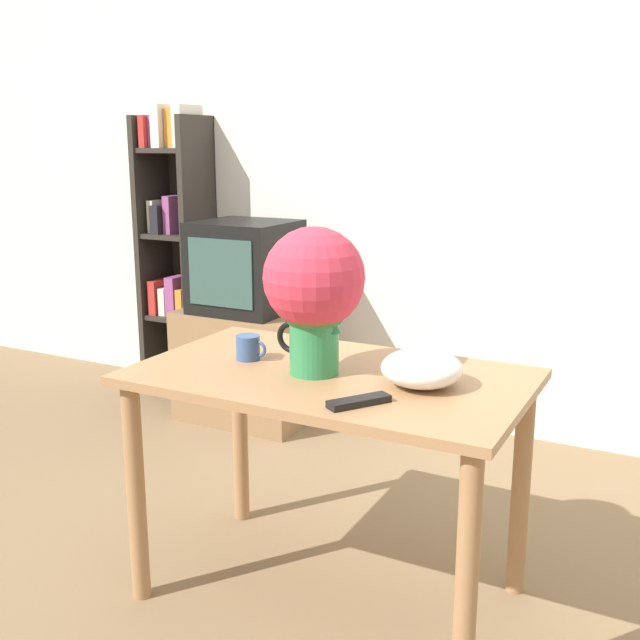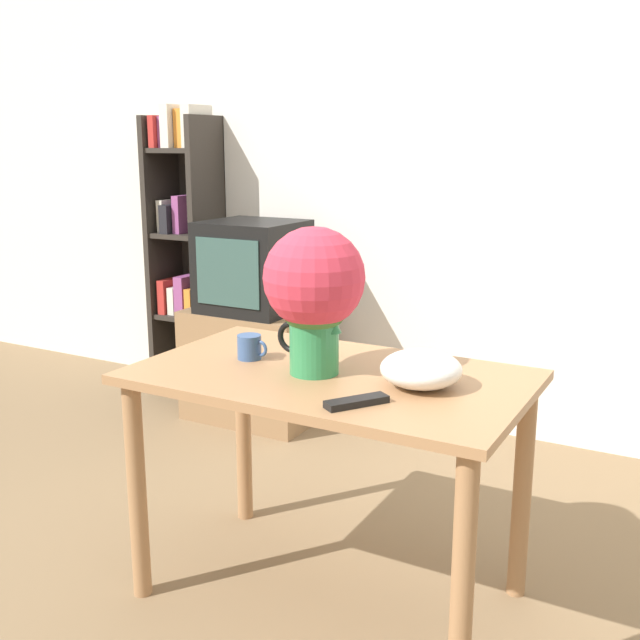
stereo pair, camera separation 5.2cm
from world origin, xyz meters
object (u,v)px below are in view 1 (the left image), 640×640
at_px(flower_vase, 314,289).
at_px(tv_set, 245,267).
at_px(coffee_mug, 249,348).
at_px(white_bowl, 422,368).

height_order(flower_vase, tv_set, flower_vase).
relative_size(flower_vase, tv_set, 0.94).
bearing_deg(coffee_mug, white_bowl, -0.11).
bearing_deg(coffee_mug, tv_set, 123.45).
distance_m(flower_vase, white_bowl, 0.40).
height_order(flower_vase, coffee_mug, flower_vase).
distance_m(coffee_mug, white_bowl, 0.60).
height_order(coffee_mug, white_bowl, white_bowl).
height_order(coffee_mug, tv_set, tv_set).
bearing_deg(flower_vase, tv_set, 130.18).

